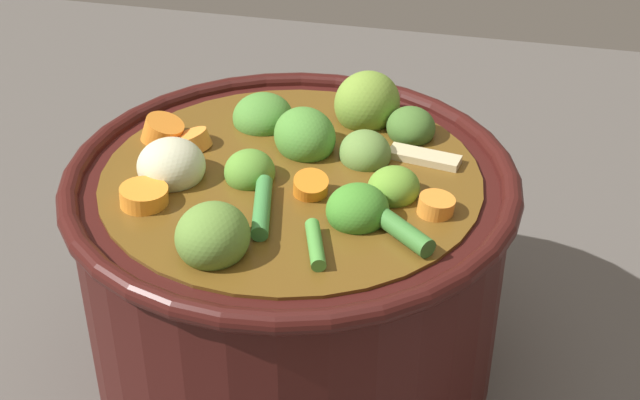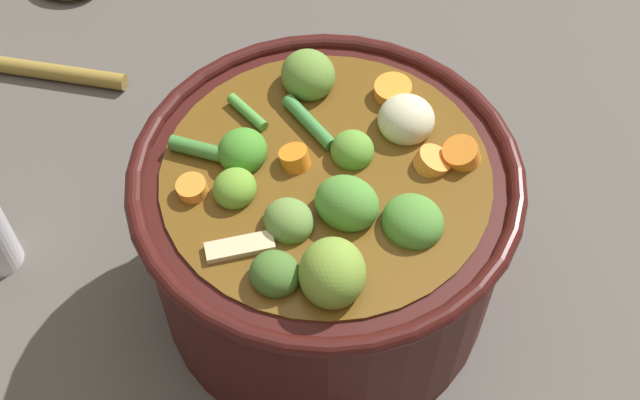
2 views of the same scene
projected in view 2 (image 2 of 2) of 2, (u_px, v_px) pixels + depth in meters
name	position (u px, v px, depth m)	size (l,w,h in m)	color
ground_plane	(325.00, 285.00, 0.65)	(1.10, 1.10, 0.00)	#514C47
cooking_pot	(325.00, 229.00, 0.58)	(0.26, 0.26, 0.17)	#38110F
wooden_spoon	(46.00, 16.00, 0.82)	(0.21, 0.21, 0.02)	olive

